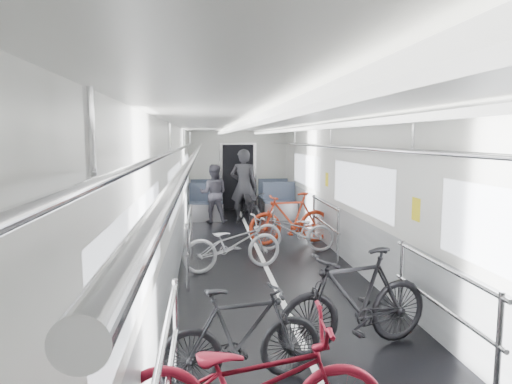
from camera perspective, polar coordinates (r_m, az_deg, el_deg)
The scene contains 10 objects.
car_shell at distance 9.00m, azimuth 0.12°, elevation -0.05°, with size 3.02×14.01×2.41m.
bike_left_near at distance 3.45m, azimuth -0.50°, elevation -22.81°, with size 0.65×1.86×0.98m, color maroon.
bike_left_mid at distance 4.22m, azimuth -1.81°, elevation -17.56°, with size 0.42×1.50×0.90m, color black.
bike_left_far at distance 7.64m, azimuth -2.96°, elevation -6.47°, with size 0.59×1.70×0.89m, color #A7A8AC.
bike_right_near at distance 4.94m, azimuth 12.33°, elevation -13.04°, with size 0.50×1.77×1.06m, color black.
bike_right_mid at distance 8.92m, azimuth 4.79°, elevation -4.82°, with size 0.54×1.55×0.82m, color #9A9B9F.
bike_right_far at distance 9.48m, azimuth 4.33°, elevation -3.32°, with size 0.51×1.79×1.08m, color #B22F16.
bike_aisle at distance 11.80m, azimuth -1.00°, elevation -1.94°, with size 0.55×1.57×0.82m, color black.
person_standing at distance 11.82m, azimuth -1.55°, elevation 0.76°, with size 0.70×0.46×1.92m, color black.
person_seated at distance 11.94m, azimuth -5.34°, elevation -0.18°, with size 0.74×0.58×1.52m, color #323039.
Camera 1 is at (-1.01, -7.10, 2.19)m, focal length 32.00 mm.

